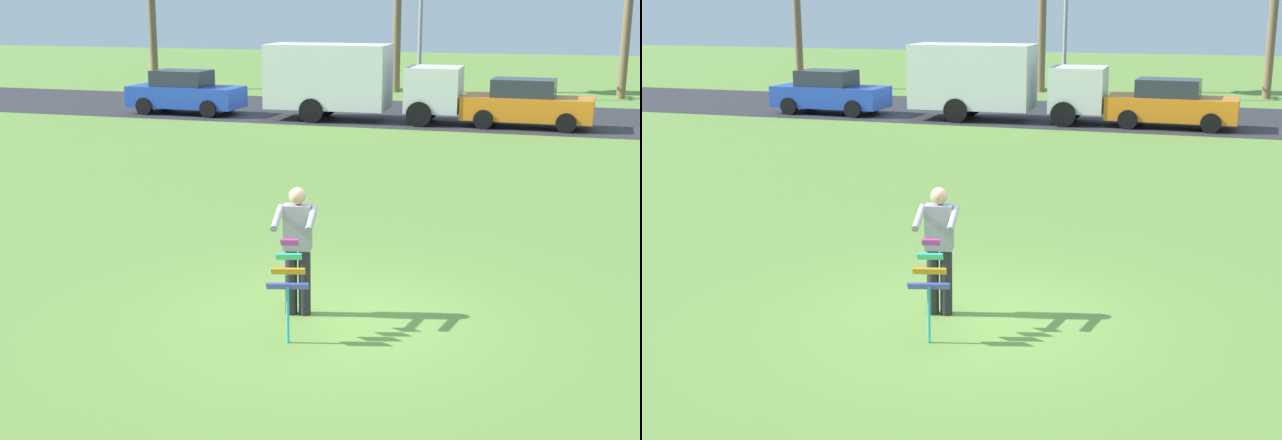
% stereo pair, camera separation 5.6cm
% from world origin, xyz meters
% --- Properties ---
extents(ground_plane, '(120.00, 120.00, 0.00)m').
position_xyz_m(ground_plane, '(0.00, 0.00, 0.00)').
color(ground_plane, olive).
extents(road_strip, '(120.00, 8.00, 0.01)m').
position_xyz_m(road_strip, '(0.00, 21.00, 0.01)').
color(road_strip, '#2D2D33').
rests_on(road_strip, ground).
extents(person_kite_flyer, '(0.62, 0.72, 1.73)m').
position_xyz_m(person_kite_flyer, '(-0.47, 0.00, 0.95)').
color(person_kite_flyer, '#26262B').
rests_on(person_kite_flyer, ground).
extents(kite_held, '(0.53, 0.70, 1.20)m').
position_xyz_m(kite_held, '(-0.32, -0.79, 0.82)').
color(kite_held, '#D83399').
rests_on(kite_held, ground).
extents(parked_car_blue, '(4.26, 1.95, 1.60)m').
position_xyz_m(parked_car_blue, '(-11.07, 18.60, 0.77)').
color(parked_car_blue, '#2347B7').
rests_on(parked_car_blue, ground).
extents(parked_truck_white_box, '(6.76, 2.26, 2.62)m').
position_xyz_m(parked_truck_white_box, '(-4.71, 18.60, 1.41)').
color(parked_truck_white_box, silver).
rests_on(parked_truck_white_box, ground).
extents(parked_car_orange, '(4.26, 1.95, 1.60)m').
position_xyz_m(parked_car_orange, '(1.24, 18.60, 0.77)').
color(parked_car_orange, orange).
rests_on(parked_car_orange, ground).
extents(streetlight_pole, '(0.24, 1.65, 7.00)m').
position_xyz_m(streetlight_pole, '(-3.70, 26.08, 4.00)').
color(streetlight_pole, '#9E9EA3').
rests_on(streetlight_pole, ground).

